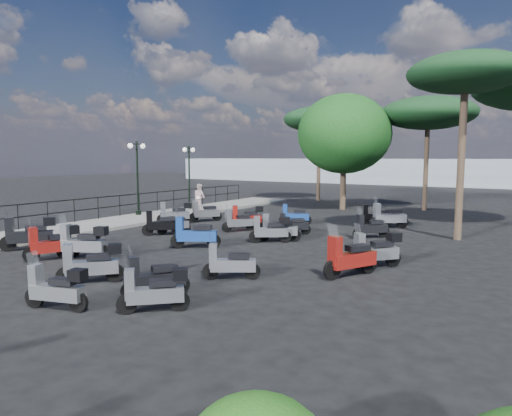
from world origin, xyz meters
The scene contains 35 objects.
ground centered at (0.00, 0.00, 0.00)m, with size 120.00×120.00×0.00m, color black.
sidewalk centered at (-6.50, 3.00, 0.07)m, with size 3.00×30.00×0.15m, color slate.
railing centered at (-7.80, 2.80, 0.90)m, with size 0.04×26.04×1.10m.
lamp_post_1 centered at (-7.41, 5.78, 2.38)m, with size 0.31×1.15×3.91m.
lamp_post_2 centered at (-7.08, 9.56, 2.29)m, with size 0.36×1.10×3.74m.
pedestrian_far centered at (-6.17, 9.40, 0.91)m, with size 0.74×0.58×1.52m, color beige.
scooter_2 centered at (-4.09, -2.37, 0.56)m, with size 1.28×1.59×1.49m.
scooter_3 centered at (-2.32, 2.29, 0.47)m, with size 1.34×1.18×1.34m.
scooter_4 centered at (-3.37, 6.42, 0.47)m, with size 1.06×1.46×1.35m.
scooter_5 centered at (-4.08, 5.01, 0.51)m, with size 1.29×1.36×1.36m.
scooter_7 centered at (-1.27, -2.29, 0.53)m, with size 1.65×0.95×1.41m.
scooter_8 centered at (-2.02, -2.83, 0.52)m, with size 0.87×1.65×1.38m.
scooter_9 centered at (-2.17, 2.83, 0.41)m, with size 0.83×1.35×1.18m.
scooter_10 centered at (-0.21, 4.81, 0.43)m, with size 0.98×1.34×1.24m.
scooter_11 centered at (0.93, 7.91, 0.43)m, with size 1.46×0.83×1.25m.
scooter_13 centered at (1.30, -3.96, 0.50)m, with size 1.24×1.35×1.33m.
scooter_14 centered at (3.52, -3.94, 0.44)m, with size 0.96×1.42×1.28m.
scooter_15 centered at (0.57, 0.96, 0.50)m, with size 1.59×1.08×1.43m.
scooter_16 centered at (2.40, 3.77, 0.46)m, with size 1.56×0.88×1.33m.
scooter_17 centered at (-0.48, 5.88, 0.50)m, with size 1.37×1.19×1.32m.
scooter_18 centered at (2.40, -5.69, 0.46)m, with size 1.49×0.68×1.22m.
scooter_19 centered at (4.08, -1.73, 0.43)m, with size 1.36×0.93×1.23m.
scooter_20 centered at (2.31, 3.34, 0.48)m, with size 1.40×1.07×1.29m.
scooter_21 centered at (2.19, 5.33, 0.41)m, with size 1.20×1.02×1.18m.
scooter_22 centered at (4.20, 9.93, 0.43)m, with size 1.46×0.82×1.24m.
scooter_24 centered at (4.26, -4.68, 0.45)m, with size 1.19×1.15×1.20m.
scooter_25 centered at (6.65, 0.23, 0.51)m, with size 1.00×1.71×1.48m.
scooter_26 centered at (6.92, 1.63, 0.50)m, with size 1.23×1.37×1.34m.
scooter_27 centered at (5.20, 6.27, 0.44)m, with size 1.15×1.21×1.25m.
scooter_28 centered at (5.04, 9.17, 0.51)m, with size 1.49×1.29×1.48m.
broadleaf_tree centered at (0.48, 15.10, 4.61)m, with size 5.67×5.67×7.03m.
pine_0 centered at (4.81, 17.50, 5.82)m, with size 5.64×5.64×6.83m.
pine_2 centered at (-3.37, 19.86, 5.96)m, with size 5.31×5.31×6.91m.
pine_3 centered at (8.18, 7.84, 6.33)m, with size 4.33×4.33×7.15m.
distant_hills centered at (0.00, 45.00, 1.50)m, with size 70.00×8.00×3.00m, color gray.
Camera 1 is at (11.02, -11.32, 3.24)m, focal length 32.00 mm.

